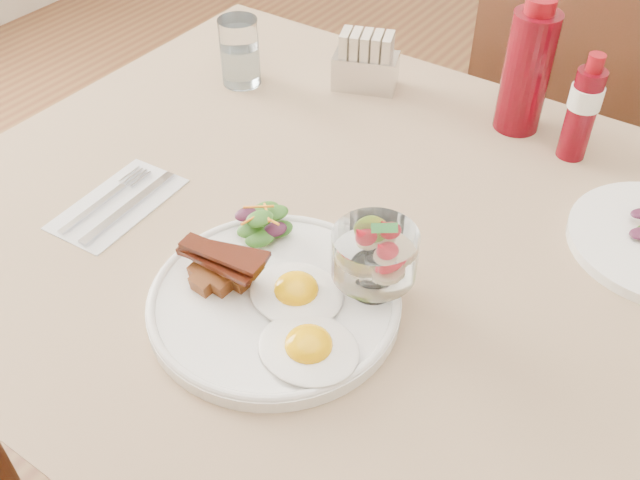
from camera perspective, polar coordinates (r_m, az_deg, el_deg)
table at (r=0.92m, az=8.85°, el=-6.17°), size 1.33×0.88×0.75m
chair_far at (r=1.50m, az=20.19°, el=6.30°), size 0.42×0.42×0.93m
main_plate at (r=0.79m, az=-3.66°, el=-4.98°), size 0.28×0.28×0.02m
fried_eggs at (r=0.75m, az=-1.43°, el=-6.27°), size 0.18×0.17×0.03m
bacon_potato_pile at (r=0.79m, az=-8.07°, el=-2.16°), size 0.11×0.07×0.05m
side_salad at (r=0.85m, az=-4.57°, el=1.24°), size 0.07×0.07×0.04m
fruit_cup at (r=0.76m, az=4.39°, el=-1.15°), size 0.09×0.09×0.09m
ketchup_bottle at (r=1.07m, az=16.22°, el=12.93°), size 0.08×0.08×0.20m
hot_sauce_bottle at (r=1.04m, az=20.27°, el=9.81°), size 0.05×0.05×0.16m
sugar_caddy at (r=1.16m, az=3.68°, el=13.87°), size 0.11×0.09×0.09m
water_glass at (r=1.18m, az=-6.42°, el=14.45°), size 0.06×0.06×0.11m
napkin_cutlery at (r=0.96m, az=-15.83°, el=2.79°), size 0.11×0.18×0.01m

